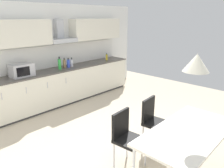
% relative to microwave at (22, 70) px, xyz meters
% --- Properties ---
extents(ground_plane, '(8.69, 8.81, 0.02)m').
position_rel_microwave_xyz_m(ground_plane, '(0.56, -2.63, -1.06)').
color(ground_plane, beige).
extents(wall_back, '(6.95, 0.10, 2.50)m').
position_rel_microwave_xyz_m(wall_back, '(0.56, 0.36, 0.20)').
color(wall_back, white).
rests_on(wall_back, ground_plane).
extents(kitchen_counter, '(4.09, 0.64, 0.91)m').
position_rel_microwave_xyz_m(kitchen_counter, '(1.18, 0.00, -0.59)').
color(kitchen_counter, '#333333').
rests_on(kitchen_counter, ground_plane).
extents(backsplash_tile, '(4.07, 0.02, 0.57)m').
position_rel_microwave_xyz_m(backsplash_tile, '(1.18, 0.29, 0.15)').
color(backsplash_tile, silver).
rests_on(backsplash_tile, kitchen_counter).
extents(upper_wall_cabinets, '(4.07, 0.40, 0.57)m').
position_rel_microwave_xyz_m(upper_wall_cabinets, '(1.18, 0.14, 0.78)').
color(upper_wall_cabinets, silver).
extents(microwave, '(0.48, 0.35, 0.28)m').
position_rel_microwave_xyz_m(microwave, '(0.00, 0.00, 0.00)').
color(microwave, '#ADADB2').
rests_on(microwave, kitchen_counter).
extents(bottle_brown, '(0.07, 0.07, 0.26)m').
position_rel_microwave_xyz_m(bottle_brown, '(1.13, -0.00, -0.03)').
color(bottle_brown, brown).
rests_on(bottle_brown, kitchen_counter).
extents(bottle_white, '(0.07, 0.07, 0.24)m').
position_rel_microwave_xyz_m(bottle_white, '(1.35, -0.01, -0.04)').
color(bottle_white, white).
rests_on(bottle_white, kitchen_counter).
extents(bottle_yellow, '(0.06, 0.06, 0.21)m').
position_rel_microwave_xyz_m(bottle_yellow, '(2.64, -0.03, -0.05)').
color(bottle_yellow, yellow).
rests_on(bottle_yellow, kitchen_counter).
extents(bottle_green, '(0.08, 0.08, 0.32)m').
position_rel_microwave_xyz_m(bottle_green, '(0.96, -0.04, -0.01)').
color(bottle_green, green).
rests_on(bottle_green, kitchen_counter).
extents(bottle_blue, '(0.08, 0.08, 0.25)m').
position_rel_microwave_xyz_m(bottle_blue, '(1.23, -0.03, -0.03)').
color(bottle_blue, blue).
rests_on(bottle_blue, kitchen_counter).
extents(dining_table, '(1.61, 0.79, 0.73)m').
position_rel_microwave_xyz_m(dining_table, '(0.54, -3.65, -0.37)').
color(dining_table, silver).
rests_on(dining_table, ground_plane).
extents(chair_far_right, '(0.44, 0.44, 0.87)m').
position_rel_microwave_xyz_m(chair_far_right, '(0.90, -2.87, -0.52)').
color(chair_far_right, black).
rests_on(chair_far_right, ground_plane).
extents(chair_far_left, '(0.43, 0.43, 0.87)m').
position_rel_microwave_xyz_m(chair_far_left, '(0.17, -2.87, -0.52)').
color(chair_far_left, black).
rests_on(chair_far_left, ground_plane).
extents(pendant_lamp, '(0.32, 0.32, 0.22)m').
position_rel_microwave_xyz_m(pendant_lamp, '(0.54, -3.65, 0.60)').
color(pendant_lamp, silver).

